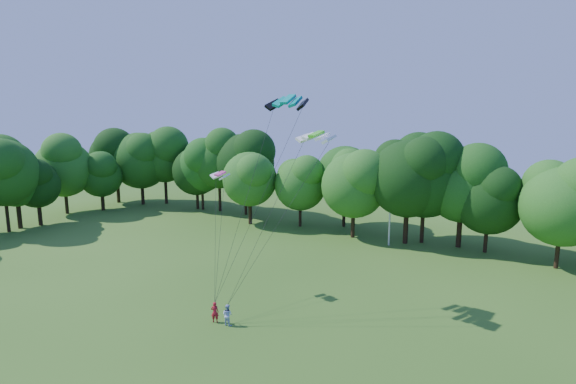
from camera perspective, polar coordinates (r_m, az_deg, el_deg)
The scene contains 9 objects.
utility_pole at distance 51.15m, azimuth 12.83°, elevation -2.27°, with size 1.54×0.44×7.82m.
kite_flyer_left at distance 33.30m, azimuth -9.27°, elevation -14.82°, with size 0.56×0.37×1.53m, color #A81524.
kite_flyer_right at distance 32.79m, azimuth -7.70°, elevation -15.19°, with size 0.74×0.58×1.53m, color #B2C4F7.
kite_teal at distance 34.51m, azimuth 0.01°, elevation 11.68°, with size 3.29×1.58×0.81m.
kite_green at distance 32.41m, azimuth 3.62°, elevation 7.36°, with size 3.06×1.90×0.49m.
kite_pink at distance 36.71m, azimuth -8.62°, elevation 2.33°, with size 1.90×1.29×0.37m.
tree_back_west at distance 69.50m, azimuth -10.93°, elevation 3.80°, with size 8.15×8.15×11.85m.
tree_back_center at distance 52.47m, azimuth 17.07°, elevation 3.38°, with size 9.94×9.94×14.46m.
tree_flank_west at distance 66.57m, azimuth -31.34°, elevation 1.59°, with size 7.31×7.31×10.64m.
Camera 1 is at (14.98, -15.21, 14.65)m, focal length 28.00 mm.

